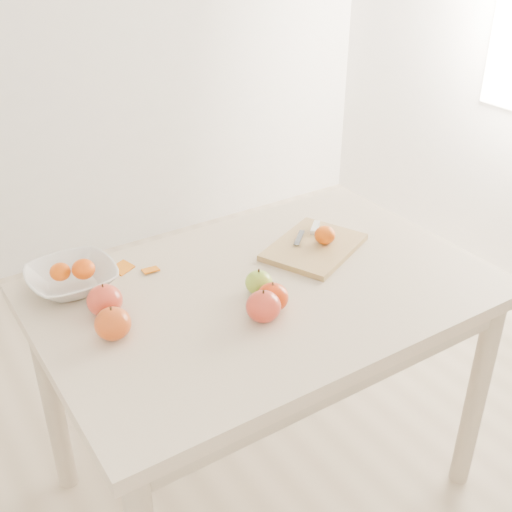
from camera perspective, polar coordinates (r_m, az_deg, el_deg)
ground at (r=2.22m, az=0.74°, el=-19.22°), size 3.50×3.50×0.00m
table at (r=1.78m, az=0.88°, el=-5.38°), size 1.20×0.80×0.75m
cutting_board at (r=1.90m, az=5.19°, el=0.79°), size 0.36×0.32×0.02m
board_tangerine at (r=1.90m, az=6.14°, el=1.86°), size 0.06×0.06×0.05m
fruit_bowl at (r=1.78m, az=-16.04°, el=-1.95°), size 0.23×0.23×0.06m
bowl_tangerine_near at (r=1.77m, az=-17.01°, el=-1.35°), size 0.05×0.05×0.05m
bowl_tangerine_far at (r=1.76m, az=-15.09°, el=-1.13°), size 0.06×0.06×0.05m
orange_peel_a at (r=1.84m, az=-11.78°, el=-1.15°), size 0.07×0.07×0.01m
orange_peel_b at (r=1.82m, az=-9.34°, el=-1.29°), size 0.05×0.04×0.01m
paring_knife at (r=1.97m, az=5.04°, el=2.39°), size 0.15×0.10×0.01m
apple_green at (r=1.68m, az=0.25°, el=-2.36°), size 0.07×0.07×0.07m
apple_red_e at (r=1.62m, az=1.48°, el=-3.69°), size 0.08×0.08×0.07m
apple_red_b at (r=1.56m, az=-12.62°, el=-5.89°), size 0.09×0.09×0.08m
apple_red_a at (r=1.64m, az=-13.30°, el=-3.87°), size 0.09×0.09×0.08m
apple_red_c at (r=1.58m, az=0.66°, el=-4.51°), size 0.09×0.09×0.08m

